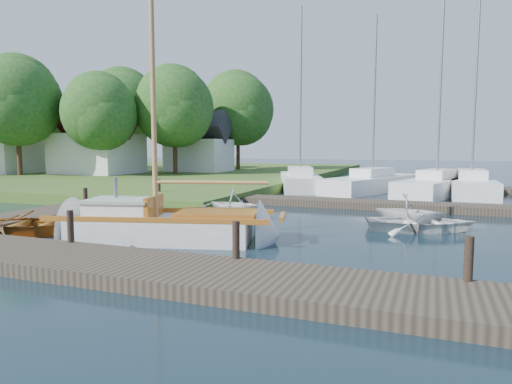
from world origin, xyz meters
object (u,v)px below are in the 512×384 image
(marina_boat_2, at_px, (437,184))
(tree_3, at_px, (175,107))
(marina_boat_1, at_px, (372,182))
(house_b, at_px, (3,145))
(mooring_post_5, at_px, (159,187))
(tender_b, at_px, (235,201))
(mooring_post_1, at_px, (70,226))
(tree_5, at_px, (42,118))
(marina_boat_0, at_px, (300,180))
(house_c, at_px, (199,147))
(tender_a, at_px, (205,212))
(tree_7, at_px, (238,109))
(dinghy, at_px, (25,221))
(sailboat, at_px, (169,229))
(tree_2, at_px, (100,112))
(mooring_post_3, at_px, (469,259))
(tender_c, at_px, (420,220))
(tree_4, at_px, (123,107))
(marina_boat_3, at_px, (471,184))
(tree_1, at_px, (17,101))
(mooring_post_2, at_px, (236,240))
(tender_d, at_px, (409,208))
(mooring_post_4, at_px, (86,198))
(house_a, at_px, (97,143))

(marina_boat_2, xyz_separation_m, tree_3, (-19.54, 4.59, 5.24))
(marina_boat_2, bearing_deg, marina_boat_1, 99.98)
(house_b, bearing_deg, mooring_post_5, -23.20)
(tender_b, bearing_deg, mooring_post_1, 179.07)
(tree_5, bearing_deg, marina_boat_0, -12.38)
(tender_b, xyz_separation_m, house_c, (-12.43, 20.13, 1.97))
(tender_a, xyz_separation_m, tree_7, (-9.98, 25.74, 5.82))
(dinghy, distance_m, house_b, 28.03)
(sailboat, relative_size, marina_boat_2, 0.87)
(tree_2, bearing_deg, mooring_post_1, -51.79)
(mooring_post_3, relative_size, marina_boat_1, 0.08)
(mooring_post_3, relative_size, tree_7, 0.09)
(tender_c, relative_size, marina_boat_2, 0.30)
(tree_4, bearing_deg, sailboat, -50.54)
(tender_b, height_order, tree_2, tree_2)
(marina_boat_3, bearing_deg, tree_4, 75.08)
(marina_boat_1, bearing_deg, tree_3, 97.28)
(tree_1, height_order, tree_7, tree_7)
(tender_b, bearing_deg, tree_4, 56.20)
(house_b, xyz_separation_m, tree_7, (16.00, 12.05, 3.43))
(marina_boat_3, relative_size, tree_7, 1.21)
(marina_boat_1, relative_size, tree_7, 1.09)
(tree_5, bearing_deg, tree_3, -7.12)
(mooring_post_2, bearing_deg, tender_a, 123.54)
(tender_d, height_order, tree_4, tree_4)
(mooring_post_4, relative_size, tree_5, 0.10)
(mooring_post_5, xyz_separation_m, house_c, (-7.00, 17.00, 1.88))
(tender_c, distance_m, tree_1, 31.39)
(sailboat, xyz_separation_m, tree_3, (-12.39, 20.77, 5.47))
(marina_boat_2, relative_size, house_b, 1.95)
(house_a, bearing_deg, mooring_post_4, -50.91)
(mooring_post_2, relative_size, tender_c, 0.24)
(mooring_post_2, bearing_deg, tree_7, 113.50)
(tender_c, bearing_deg, marina_boat_1, -0.56)
(marina_boat_3, height_order, tree_3, marina_boat_3)
(house_c, bearing_deg, tree_7, 63.69)
(mooring_post_3, height_order, mooring_post_4, same)
(marina_boat_3, bearing_deg, tree_2, 90.43)
(mooring_post_1, relative_size, tree_2, 0.10)
(tender_a, relative_size, house_a, 0.59)
(mooring_post_3, distance_m, mooring_post_4, 13.93)
(mooring_post_3, bearing_deg, mooring_post_4, 158.96)
(mooring_post_1, relative_size, tender_d, 0.35)
(dinghy, relative_size, marina_boat_1, 0.38)
(tree_2, bearing_deg, tender_a, -40.69)
(tree_4, bearing_deg, tree_7, 21.80)
(tender_a, bearing_deg, marina_boat_2, -41.14)
(mooring_post_2, xyz_separation_m, house_a, (-21.50, 21.00, 2.26))
(tender_c, distance_m, tree_4, 34.44)
(marina_boat_0, bearing_deg, tree_4, 47.62)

